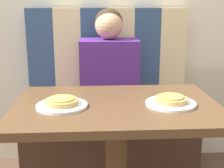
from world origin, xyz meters
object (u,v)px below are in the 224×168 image
at_px(pizza_right, 171,99).
at_px(plate_right, 171,103).
at_px(pizza_left, 62,101).
at_px(plate_left, 62,106).
at_px(person, 109,68).

bearing_deg(pizza_right, plate_right, 153.43).
bearing_deg(plate_right, pizza_left, -180.00).
xyz_separation_m(plate_right, pizza_right, (0.00, -0.00, 0.02)).
xyz_separation_m(plate_left, pizza_right, (0.47, -0.00, 0.02)).
relative_size(plate_left, pizza_left, 1.56).
bearing_deg(pizza_left, pizza_right, 0.00).
height_order(pizza_left, pizza_right, same).
bearing_deg(pizza_right, person, 109.80).
bearing_deg(person, plate_right, -70.20).
height_order(plate_left, pizza_right, pizza_right).
height_order(person, plate_right, person).
distance_m(plate_right, pizza_left, 0.47).
bearing_deg(plate_left, pizza_left, -153.43).
bearing_deg(pizza_left, person, 70.20).
height_order(plate_right, pizza_left, pizza_left).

